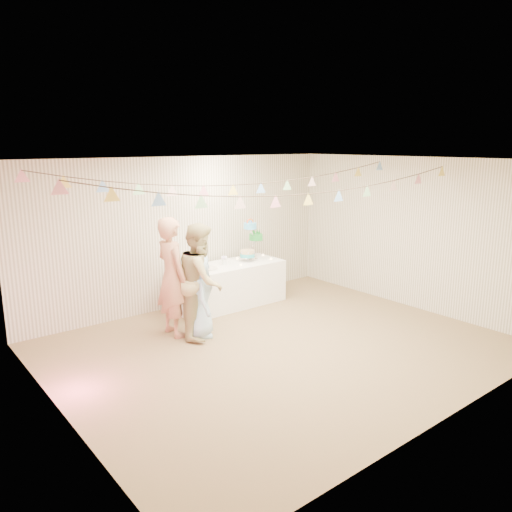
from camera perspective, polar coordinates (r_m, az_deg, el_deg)
floor at (r=7.19m, az=2.78°, el=-10.32°), size 6.00×6.00×0.00m
ceiling at (r=6.62m, az=3.03°, el=10.87°), size 6.00×6.00×0.00m
back_wall at (r=8.78m, az=-7.98°, el=2.70°), size 6.00×6.00×0.00m
front_wall at (r=5.25m, az=21.34°, el=-4.96°), size 6.00×6.00×0.00m
left_wall at (r=5.36m, az=-22.00°, el=-4.67°), size 5.00×5.00×0.00m
right_wall at (r=9.02m, az=17.34°, el=2.51°), size 5.00×5.00×0.00m
table at (r=8.84m, az=-3.11°, el=-3.30°), size 1.99×0.79×0.74m
cake_stand at (r=9.02m, az=-0.51°, el=1.82°), size 0.63×0.37×0.70m
cake_bottom at (r=8.94m, az=-1.02°, el=-0.02°), size 0.31×0.31×0.15m
cake_middle at (r=9.20m, az=0.03°, el=2.07°), size 0.27×0.27×0.22m
cake_top_tier at (r=8.92m, az=-0.69°, el=3.48°), size 0.25×0.25×0.19m
platter at (r=8.45m, az=-5.46°, el=-1.38°), size 0.31×0.31×0.02m
posy at (r=8.73m, az=-3.65°, el=-0.43°), size 0.13×0.13×0.15m
person_adult_a at (r=7.46m, az=-9.56°, el=-2.36°), size 0.43×0.66×1.79m
person_adult_b at (r=7.37m, az=-6.30°, el=-2.77°), size 1.02×1.05×1.70m
person_child at (r=7.39m, az=-6.49°, el=-4.58°), size 0.59×0.71×1.25m
bunting_back at (r=7.49m, az=-2.66°, el=9.18°), size 5.60×1.10×0.40m
bunting_front at (r=6.48m, az=4.18°, el=8.33°), size 5.60×0.90×0.36m
tealight_0 at (r=8.19m, az=-7.09°, el=-1.88°), size 0.04×0.04×0.03m
tealight_1 at (r=8.69m, az=-5.71°, el=-0.98°), size 0.04×0.04×0.03m
tealight_2 at (r=8.62m, az=-1.75°, el=-1.04°), size 0.04×0.04×0.03m
tealight_3 at (r=9.11m, az=-2.15°, el=-0.28°), size 0.04×0.04×0.03m
tealight_4 at (r=9.09m, az=1.73°, el=-0.31°), size 0.04×0.04×0.03m
tealight_5 at (r=9.39m, az=0.80°, el=0.12°), size 0.04×0.04×0.03m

